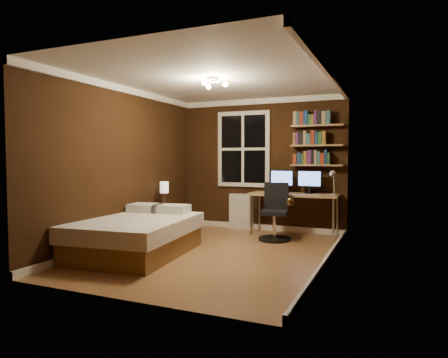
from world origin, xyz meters
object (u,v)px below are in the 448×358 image
at_px(nightstand, 165,221).
at_px(desk, 294,197).
at_px(bedside_lamp, 164,194).
at_px(radiator, 241,212).
at_px(bed, 137,235).
at_px(monitor_right, 309,182).
at_px(desk_lamp, 333,182).
at_px(office_chair, 275,219).
at_px(monitor_left, 282,181).

xyz_separation_m(nightstand, desk, (2.08, 0.98, 0.42)).
distance_m(nightstand, bedside_lamp, 0.48).
height_order(nightstand, desk, desk).
xyz_separation_m(nightstand, radiator, (1.00, 1.18, 0.08)).
distance_m(bed, bedside_lamp, 1.44).
bearing_deg(radiator, monitor_right, -5.01).
bearing_deg(radiator, desk_lamp, -9.31).
bearing_deg(nightstand, monitor_right, 28.66).
relative_size(bed, nightstand, 3.84).
relative_size(monitor_right, office_chair, 0.45).
bearing_deg(radiator, desk, -10.31).
xyz_separation_m(desk, office_chair, (-0.19, -0.55, -0.33)).
relative_size(nightstand, monitor_right, 1.21).
distance_m(radiator, desk, 1.15).
bearing_deg(desk_lamp, nightstand, -162.23).
height_order(radiator, desk, desk).
bearing_deg(nightstand, desk_lamp, 21.99).
relative_size(radiator, desk, 0.43).
bearing_deg(desk_lamp, desk, 172.24).
xyz_separation_m(bedside_lamp, radiator, (1.00, 1.18, -0.40)).
bearing_deg(monitor_right, desk, -163.06).
height_order(bedside_lamp, radiator, bedside_lamp).
relative_size(bed, office_chair, 2.11).
relative_size(nightstand, monitor_left, 1.21).
bearing_deg(radiator, bedside_lamp, -130.45).
height_order(bed, monitor_right, monitor_right).
relative_size(bedside_lamp, monitor_right, 1.00).
distance_m(nightstand, monitor_right, 2.66).
bearing_deg(monitor_left, office_chair, -84.98).
bearing_deg(radiator, monitor_left, -8.01).
distance_m(monitor_right, office_chair, 0.97).
height_order(monitor_left, desk_lamp, desk_lamp).
relative_size(bed, monitor_left, 4.66).
bearing_deg(bed, desk_lamp, 36.25).
distance_m(bed, radiator, 2.58).
bearing_deg(bedside_lamp, radiator, 49.55).
bearing_deg(bedside_lamp, desk_lamp, 17.77).
xyz_separation_m(bed, nightstand, (-0.36, 1.32, -0.01)).
xyz_separation_m(nightstand, monitor_right, (2.34, 1.06, 0.69)).
distance_m(nightstand, desk, 2.34).
bearing_deg(monitor_left, monitor_right, 0.00).
xyz_separation_m(nightstand, office_chair, (1.89, 0.43, 0.10)).
bearing_deg(bed, bedside_lamp, 99.14).
distance_m(radiator, monitor_right, 1.47).
relative_size(desk, monitor_right, 3.62).
height_order(bedside_lamp, monitor_right, monitor_right).
distance_m(radiator, desk_lamp, 1.90).
bearing_deg(desk, nightstand, -154.69).
bearing_deg(desk, bedside_lamp, -154.69).
height_order(bed, bedside_lamp, bedside_lamp).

